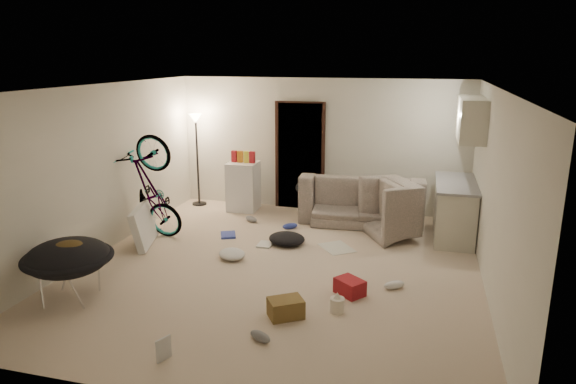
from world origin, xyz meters
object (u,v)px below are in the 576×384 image
(floor_lamp, at_px, (196,140))
(drink_case_b, at_px, (350,287))
(drink_case_a, at_px, (286,308))
(juicer, at_px, (337,304))
(sofa, at_px, (361,204))
(saucer_chair, at_px, (69,265))
(bicycle, at_px, (153,211))
(mini_fridge, at_px, (243,186))
(armchair, at_px, (408,214))
(kitchen_counter, at_px, (454,211))
(tv_box, at_px, (144,226))

(floor_lamp, bearing_deg, drink_case_b, -42.65)
(drink_case_a, height_order, juicer, juicer)
(sofa, relative_size, drink_case_a, 5.65)
(juicer, bearing_deg, drink_case_b, 80.95)
(saucer_chair, bearing_deg, bicycle, 93.16)
(mini_fridge, height_order, drink_case_a, mini_fridge)
(drink_case_b, bearing_deg, armchair, 114.71)
(drink_case_a, bearing_deg, armchair, 36.08)
(kitchen_counter, height_order, drink_case_a, kitchen_counter)
(sofa, height_order, drink_case_a, sofa)
(armchair, bearing_deg, juicer, 137.10)
(floor_lamp, height_order, mini_fridge, floor_lamp)
(sofa, height_order, juicer, sofa)
(floor_lamp, xyz_separation_m, tv_box, (0.10, -2.29, -1.00))
(bicycle, height_order, mini_fridge, bicycle)
(floor_lamp, relative_size, bicycle, 1.03)
(sofa, distance_m, drink_case_a, 3.80)
(armchair, bearing_deg, floor_lamp, 50.00)
(kitchen_counter, height_order, saucer_chair, kitchen_counter)
(tv_box, xyz_separation_m, drink_case_a, (2.77, -1.69, -0.20))
(drink_case_a, relative_size, drink_case_b, 1.11)
(mini_fridge, bearing_deg, sofa, -4.35)
(floor_lamp, bearing_deg, armchair, -10.20)
(bicycle, relative_size, mini_fridge, 1.89)
(bicycle, relative_size, juicer, 7.19)
(floor_lamp, xyz_separation_m, kitchen_counter, (4.83, -0.65, -0.87))
(juicer, bearing_deg, floor_lamp, 132.69)
(floor_lamp, relative_size, armchair, 1.71)
(bicycle, bearing_deg, mini_fridge, -20.92)
(kitchen_counter, xyz_separation_m, saucer_chair, (-4.61, -3.58, 0.01))
(floor_lamp, distance_m, kitchen_counter, 4.95)
(mini_fridge, height_order, juicer, mini_fridge)
(floor_lamp, height_order, drink_case_a, floor_lamp)
(saucer_chair, distance_m, tv_box, 1.95)
(kitchen_counter, distance_m, saucer_chair, 5.83)
(mini_fridge, bearing_deg, bicycle, -116.87)
(mini_fridge, bearing_deg, saucer_chair, -102.24)
(drink_case_a, bearing_deg, drink_case_b, 17.43)
(bicycle, height_order, drink_case_a, bicycle)
(kitchen_counter, distance_m, drink_case_b, 2.92)
(armchair, xyz_separation_m, juicer, (-0.69, -2.97, -0.24))
(sofa, distance_m, drink_case_b, 3.04)
(floor_lamp, relative_size, sofa, 0.84)
(juicer, bearing_deg, bicycle, 152.61)
(floor_lamp, relative_size, drink_case_b, 5.22)
(drink_case_b, height_order, juicer, juicer)
(tv_box, bearing_deg, bicycle, 73.56)
(floor_lamp, xyz_separation_m, armchair, (4.11, -0.74, -0.96))
(bicycle, xyz_separation_m, drink_case_a, (2.77, -1.99, -0.35))
(bicycle, xyz_separation_m, saucer_chair, (0.12, -2.24, -0.01))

